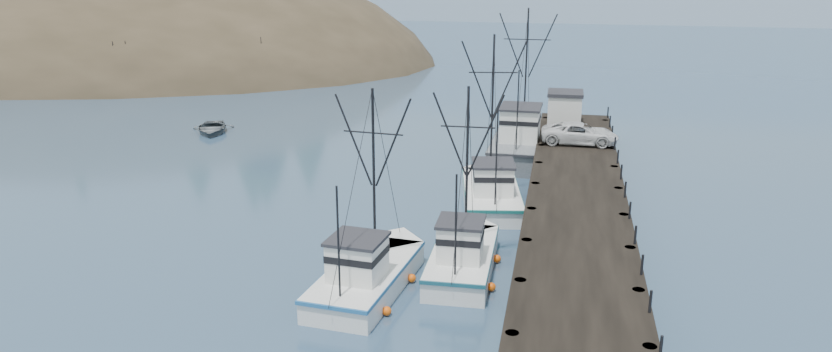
{
  "coord_description": "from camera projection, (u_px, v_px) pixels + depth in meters",
  "views": [
    {
      "loc": [
        12.84,
        -30.24,
        16.33
      ],
      "look_at": [
        3.85,
        14.36,
        2.5
      ],
      "focal_mm": 32.0,
      "sensor_mm": 36.0,
      "label": 1
    }
  ],
  "objects": [
    {
      "name": "ground",
      "position": [
        278.0,
        306.0,
        35.54
      ],
      "size": [
        400.0,
        400.0,
        0.0
      ],
      "primitive_type": "plane",
      "color": "navy",
      "rests_on": "ground"
    },
    {
      "name": "pier_shed",
      "position": [
        565.0,
        107.0,
        63.97
      ],
      "size": [
        3.0,
        3.2,
        2.8
      ],
      "color": "silver",
      "rests_on": "pier"
    },
    {
      "name": "distant_ridge",
      "position": [
        557.0,
        17.0,
        193.09
      ],
      "size": [
        360.0,
        40.0,
        26.0
      ],
      "primitive_type": "cube",
      "color": "#9EB2C6",
      "rests_on": "ground"
    },
    {
      "name": "motorboat",
      "position": [
        212.0,
        132.0,
        69.63
      ],
      "size": [
        5.61,
        6.53,
        1.14
      ],
      "primitive_type": "imported",
      "rotation": [
        0.0,
        0.0,
        0.36
      ],
      "color": "#52585B",
      "rests_on": "ground"
    },
    {
      "name": "pier",
      "position": [
        576.0,
        190.0,
        47.41
      ],
      "size": [
        6.0,
        44.0,
        2.0
      ],
      "color": "black",
      "rests_on": "ground"
    },
    {
      "name": "moored_sailboats",
      "position": [
        165.0,
        81.0,
        95.39
      ],
      "size": [
        20.83,
        18.46,
        6.35
      ],
      "color": "white",
      "rests_on": "ground"
    },
    {
      "name": "trawler_near",
      "position": [
        463.0,
        255.0,
        39.41
      ],
      "size": [
        3.33,
        9.73,
        10.1
      ],
      "color": "white",
      "rests_on": "ground"
    },
    {
      "name": "trawler_far",
      "position": [
        491.0,
        191.0,
        49.94
      ],
      "size": [
        5.15,
        11.35,
        11.53
      ],
      "color": "white",
      "rests_on": "ground"
    },
    {
      "name": "work_vessel",
      "position": [
        522.0,
        141.0,
        61.44
      ],
      "size": [
        4.62,
        14.51,
        12.31
      ],
      "color": "slate",
      "rests_on": "ground"
    },
    {
      "name": "pickup_truck",
      "position": [
        580.0,
        134.0,
        57.29
      ],
      "size": [
        5.9,
        2.75,
        1.63
      ],
      "primitive_type": "imported",
      "rotation": [
        0.0,
        0.0,
        1.56
      ],
      "color": "silver",
      "rests_on": "pier"
    },
    {
      "name": "headland",
      "position": [
        33.0,
        81.0,
        124.75
      ],
      "size": [
        134.8,
        78.0,
        51.0
      ],
      "color": "#382D1E",
      "rests_on": "ground"
    },
    {
      "name": "trawler_mid",
      "position": [
        369.0,
        273.0,
        37.24
      ],
      "size": [
        4.4,
        10.43,
        10.41
      ],
      "color": "white",
      "rests_on": "ground"
    },
    {
      "name": "distant_ridge_far",
      "position": [
        384.0,
        9.0,
        216.61
      ],
      "size": [
        180.0,
        25.0,
        18.0
      ],
      "primitive_type": "cube",
      "color": "silver",
      "rests_on": "ground"
    }
  ]
}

